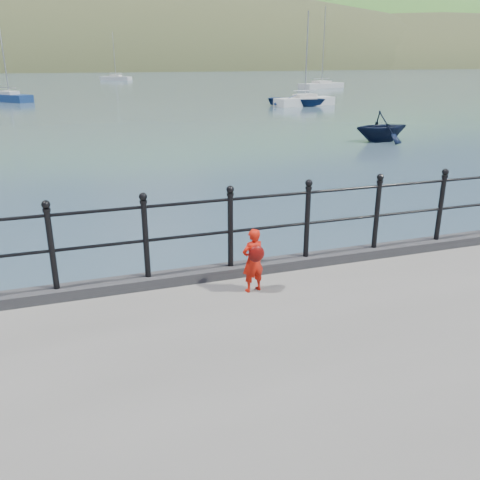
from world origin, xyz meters
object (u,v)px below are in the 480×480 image
object	(u,v)px
sailboat_near	(305,102)
launch_blue	(297,100)
launch_navy	(382,126)
sailboat_port	(10,98)
railing	(189,226)
sailboat_far	(321,86)
child	(253,260)
sailboat_deep	(116,78)

from	to	relation	value
sailboat_near	launch_blue	bearing A→B (deg)	158.77
launch_blue	launch_navy	xyz separation A→B (m)	(-4.43, -19.79, 0.25)
sailboat_port	launch_blue	bearing A→B (deg)	21.75
railing	sailboat_port	size ratio (longest dim) A/B	2.45
launch_navy	sailboat_far	xyz separation A→B (m)	(18.99, 43.49, -0.42)
launch_navy	sailboat_near	size ratio (longest dim) A/B	0.37
railing	launch_navy	world-z (taller)	railing
child	sailboat_deep	world-z (taller)	sailboat_deep
launch_navy	sailboat_port	distance (m)	38.17
railing	sailboat_port	bearing A→B (deg)	97.48
launch_blue	sailboat_deep	world-z (taller)	sailboat_deep
sailboat_port	sailboat_near	distance (m)	28.14
child	sailboat_port	world-z (taller)	sailboat_port
launch_navy	launch_blue	bearing A→B (deg)	-13.99
sailboat_near	child	bearing A→B (deg)	-129.65
launch_blue	sailboat_deep	distance (m)	60.32
sailboat_deep	sailboat_near	xyz separation A→B (m)	(10.44, -59.63, -0.00)
launch_navy	sailboat_far	distance (m)	47.46
railing	launch_blue	size ratio (longest dim) A/B	3.66
sailboat_far	sailboat_port	world-z (taller)	sailboat_far
child	sailboat_port	distance (m)	49.44
sailboat_far	sailboat_port	size ratio (longest dim) A/B	1.44
sailboat_far	sailboat_near	size ratio (longest dim) A/B	1.35
launch_blue	sailboat_far	distance (m)	27.82
sailboat_far	sailboat_deep	distance (m)	43.30
launch_blue	child	bearing A→B (deg)	-169.61
child	launch_navy	world-z (taller)	child
railing	sailboat_port	world-z (taller)	sailboat_port
child	sailboat_near	size ratio (longest dim) A/B	0.11
child	sailboat_far	distance (m)	67.79
child	sailboat_far	xyz separation A→B (m)	(31.83, 59.84, -1.11)
launch_blue	sailboat_deep	bearing A→B (deg)	45.23
launch_blue	sailboat_near	size ratio (longest dim) A/B	0.63
child	sailboat_port	bearing A→B (deg)	-93.80
launch_blue	sailboat_near	bearing A→B (deg)	-62.14
railing	sailboat_near	xyz separation A→B (m)	(18.68, 35.44, -1.48)
child	launch_blue	distance (m)	40.07
child	sailboat_far	bearing A→B (deg)	-130.03
sailboat_deep	sailboat_near	world-z (taller)	sailboat_deep
launch_navy	sailboat_deep	bearing A→B (deg)	2.46
sailboat_deep	launch_navy	bearing A→B (deg)	-50.41
sailboat_far	child	bearing A→B (deg)	-142.46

